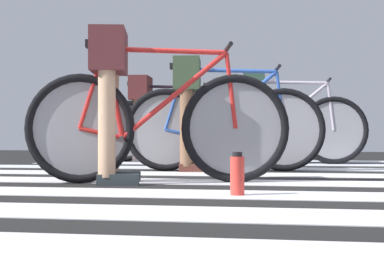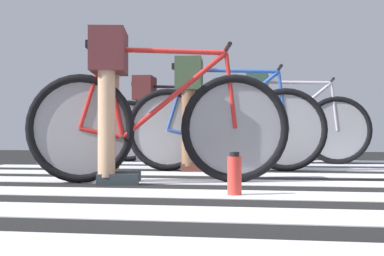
% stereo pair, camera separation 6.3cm
% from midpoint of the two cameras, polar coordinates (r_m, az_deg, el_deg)
% --- Properties ---
extents(ground, '(18.00, 14.00, 0.02)m').
position_cam_midpoint_polar(ground, '(3.63, 6.15, -5.83)').
color(ground, black).
extents(crosswalk_markings, '(5.45, 6.52, 0.00)m').
position_cam_midpoint_polar(crosswalk_markings, '(3.85, 5.76, -5.35)').
color(crosswalk_markings, white).
rests_on(crosswalk_markings, ground).
extents(bicycle_1_of_4, '(1.71, 0.56, 0.93)m').
position_cam_midpoint_polar(bicycle_1_of_4, '(3.81, -3.89, 0.37)').
color(bicycle_1_of_4, black).
rests_on(bicycle_1_of_4, ground).
extents(cyclist_1_of_4, '(0.38, 0.45, 1.00)m').
position_cam_midpoint_polar(cyclist_1_of_4, '(3.84, -8.54, 4.29)').
color(cyclist_1_of_4, tan).
rests_on(cyclist_1_of_4, ground).
extents(bicycle_2_of_4, '(1.73, 0.52, 0.93)m').
position_cam_midpoint_polar(bicycle_2_of_4, '(5.01, 2.78, 0.15)').
color(bicycle_2_of_4, black).
rests_on(bicycle_2_of_4, ground).
extents(cyclist_2_of_4, '(0.35, 0.43, 0.97)m').
position_cam_midpoint_polar(cyclist_2_of_4, '(5.03, -0.76, 2.95)').
color(cyclist_2_of_4, brown).
rests_on(cyclist_2_of_4, ground).
extents(bicycle_3_of_4, '(1.74, 0.52, 0.93)m').
position_cam_midpoint_polar(bicycle_3_of_4, '(6.23, 8.76, 0.02)').
color(bicycle_3_of_4, black).
rests_on(bicycle_3_of_4, ground).
extents(cyclist_3_of_4, '(0.32, 0.41, 0.97)m').
position_cam_midpoint_polar(cyclist_3_of_4, '(6.24, 5.90, 2.21)').
color(cyclist_3_of_4, brown).
rests_on(cyclist_3_of_4, ground).
extents(bicycle_4_of_4, '(1.74, 0.52, 0.93)m').
position_cam_midpoint_polar(bicycle_4_of_4, '(6.76, -2.71, -0.03)').
color(bicycle_4_of_4, black).
rests_on(bicycle_4_of_4, ground).
extents(cyclist_4_of_4, '(0.33, 0.42, 0.99)m').
position_cam_midpoint_polar(cyclist_4_of_4, '(6.81, -5.29, 2.13)').
color(cyclist_4_of_4, brown).
rests_on(cyclist_4_of_4, ground).
extents(water_bottle, '(0.07, 0.07, 0.23)m').
position_cam_midpoint_polar(water_bottle, '(3.05, 3.88, -4.62)').
color(water_bottle, red).
rests_on(water_bottle, ground).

